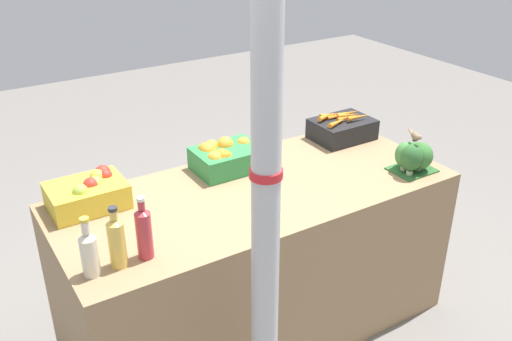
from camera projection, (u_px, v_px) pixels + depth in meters
name	position (u px, v px, depth m)	size (l,w,h in m)	color
ground_plane	(256.00, 323.00, 3.16)	(10.00, 10.00, 0.00)	slate
market_table	(256.00, 260.00, 2.97)	(1.96, 0.85, 0.85)	#937551
support_pole	(266.00, 204.00, 1.93)	(0.11, 0.11, 2.41)	#B7BABF
apple_crate	(89.00, 192.00, 2.61)	(0.34, 0.25, 0.15)	gold
orange_crate	(225.00, 157.00, 2.95)	(0.34, 0.25, 0.16)	#2D8442
carrot_crate	(342.00, 128.00, 3.31)	(0.34, 0.25, 0.15)	black
broccoli_pile	(413.00, 156.00, 2.91)	(0.22, 0.18, 0.17)	#2D602D
juice_bottle_cloudy	(89.00, 252.00, 2.13)	(0.07, 0.07, 0.25)	beige
juice_bottle_golden	(117.00, 241.00, 2.17)	(0.07, 0.07, 0.26)	gold
juice_bottle_ruby	(144.00, 232.00, 2.22)	(0.06, 0.06, 0.27)	#B2333D
sparrow_bird	(416.00, 136.00, 2.86)	(0.07, 0.13, 0.05)	#4C3D2D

